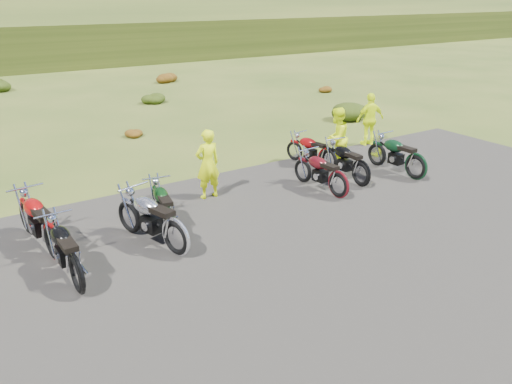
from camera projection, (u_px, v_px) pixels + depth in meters
ground at (290, 227)px, 11.21m from camera, size 300.00×300.00×0.00m
gravel_pad at (351, 266)px, 9.64m from camera, size 20.00×12.00×0.04m
shrub_4 at (132, 131)px, 18.13m from camera, size 0.77×0.77×0.45m
shrub_5 at (153, 97)px, 23.69m from camera, size 1.03×1.03×0.61m
shrub_6 at (165, 76)px, 29.26m from camera, size 1.30×1.30×0.77m
shrub_7 at (351, 108)px, 20.74m from camera, size 1.56×1.56×0.92m
shrub_8 at (323, 88)px, 26.42m from camera, size 0.77×0.77×0.45m
motorcycle_0 at (80, 294)px, 8.73m from camera, size 0.79×2.15×1.11m
motorcycle_1 at (56, 261)px, 9.80m from camera, size 1.08×2.37×1.19m
motorcycle_2 at (172, 239)px, 10.67m from camera, size 0.97×2.07×1.04m
motorcycle_3 at (177, 256)px, 9.98m from camera, size 1.38×2.41×1.20m
motorcycle_4 at (338, 199)px, 12.78m from camera, size 0.82×2.08×1.07m
motorcycle_5 at (360, 187)px, 13.54m from camera, size 0.80×2.11×1.09m
motorcycle_6 at (327, 171)px, 14.76m from camera, size 1.03×1.99×1.00m
motorcycle_7 at (414, 180)px, 14.03m from camera, size 0.80×2.18×1.13m
person_middle at (208, 165)px, 12.48m from camera, size 0.65×0.43×1.79m
person_right_a at (336, 139)px, 14.72m from camera, size 1.06×0.95×1.80m
person_right_b at (370, 120)px, 16.93m from camera, size 1.10×0.60×1.78m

